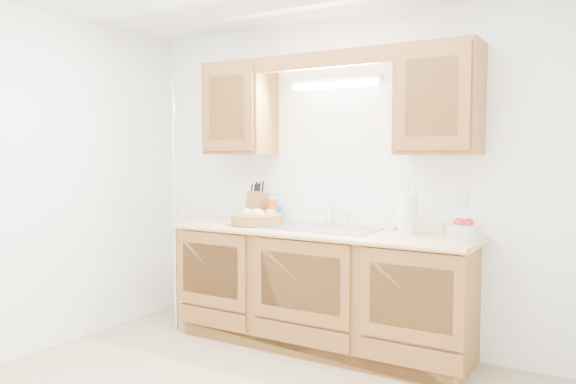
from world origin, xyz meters
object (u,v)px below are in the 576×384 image
Objects in this scene: knife_block at (256,206)px; apple_bowl at (463,230)px; fruit_basket at (257,218)px; paper_towel at (407,213)px.

knife_block is 1.12× the size of apple_bowl.
knife_block is (-0.16, 0.22, 0.07)m from fruit_basket.
fruit_basket is 1.42× the size of apple_bowl.
apple_bowl is at bearing -4.35° from paper_towel.
knife_block reaches higher than apple_bowl.
apple_bowl is (0.39, -0.03, -0.08)m from paper_towel.
paper_towel is at bearing -3.22° from knife_block.
paper_towel reaches higher than apple_bowl.
knife_block is 1.00× the size of paper_towel.
paper_towel is at bearing 175.65° from apple_bowl.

